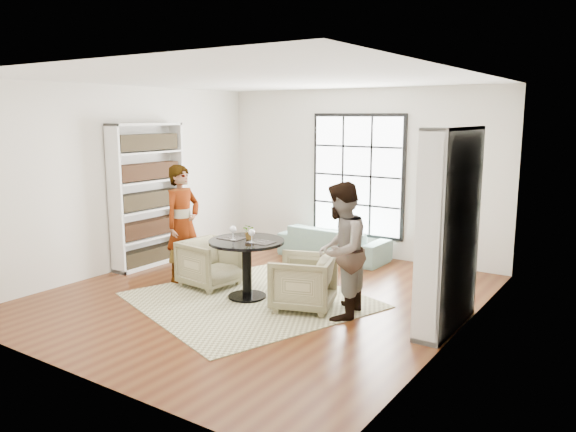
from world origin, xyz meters
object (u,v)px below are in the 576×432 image
Objects in this scene: wine_glass_right at (252,233)px; flower_centerpiece at (250,232)px; armchair_right at (303,282)px; person_right at (340,251)px; person_left at (183,224)px; pedestal_table at (247,256)px; wine_glass_left at (233,230)px; armchair_left at (211,263)px; sofa at (334,242)px.

flower_centerpiece is at bearing 133.47° from wine_glass_right.
armchair_right is 0.46× the size of person_right.
person_left is at bearing -103.64° from person_right.
person_right reaches higher than pedestal_table.
wine_glass_left is at bearing -99.55° from person_left.
armchair_right is (1.67, -0.06, 0.00)m from armchair_left.
wine_glass_right is at bearing -94.58° from person_right.
person_left reaches higher than person_right.
pedestal_table is 4.89× the size of flower_centerpiece.
wine_glass_left is 0.32m from wine_glass_right.
wine_glass_left is (-0.06, -2.74, 0.69)m from sofa.
armchair_left is (-0.79, 0.14, -0.25)m from pedestal_table.
sofa is at bearing -161.61° from person_right.
person_left is at bearing 174.09° from pedestal_table.
armchair_right is at bearing -86.44° from armchair_left.
pedestal_table is 1.34× the size of armchair_left.
flower_centerpiece is (-0.86, -0.01, 0.58)m from armchair_right.
sofa is at bearing 95.45° from wine_glass_right.
flower_centerpiece is at bearing 81.39° from pedestal_table.
armchair_left is at bearing 166.18° from wine_glass_right.
person_left is (-1.34, 0.14, 0.30)m from pedestal_table.
flower_centerpiece is at bearing -91.16° from person_left.
person_right is 1.28m from wine_glass_right.
armchair_left is 3.64× the size of flower_centerpiece.
wine_glass_left is at bearing -179.09° from wine_glass_right.
person_left reaches higher than sofa.
wine_glass_right is (-1.26, -0.17, 0.11)m from person_right.
wine_glass_right is at bearing 96.98° from sofa.
wine_glass_right is (0.26, -2.73, 0.69)m from sofa.
armchair_right is 1.04m from flower_centerpiece.
armchair_right is at bearing 4.92° from pedestal_table.
pedestal_table is 2.66m from sofa.
person_right reaches higher than wine_glass_right.
flower_centerpiece is at bearing -89.42° from armchair_left.
pedestal_table is at bearing 149.65° from wine_glass_right.
wine_glass_left is 0.95× the size of flower_centerpiece.
flower_centerpiece reaches higher than armchair_left.
armchair_left is at bearing -110.94° from armchair_right.
wine_glass_left reaches higher than armchair_left.
armchair_right is (0.88, 0.08, -0.24)m from pedestal_table.
person_right is (1.43, 0.08, 0.26)m from pedestal_table.
person_left is (-0.55, -0.00, 0.54)m from armchair_left.
person_right reaches higher than armchair_right.
person_left reaches higher than flower_centerpiece.
armchair_right is 3.90× the size of wine_glass_left.
wine_glass_right is 0.91× the size of flower_centerpiece.
person_left is 1.04× the size of person_right.
armchair_right is 3.69× the size of flower_centerpiece.
armchair_left is at bearing 170.04° from pedestal_table.
pedestal_table is 0.91m from armchair_right.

